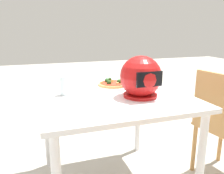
% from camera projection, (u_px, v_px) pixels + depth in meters
% --- Properties ---
extents(dining_table, '(1.00, 1.04, 0.77)m').
position_uv_depth(dining_table, '(111.00, 105.00, 1.66)').
color(dining_table, white).
rests_on(dining_table, ground).
extents(pizza_plate, '(0.28, 0.28, 0.01)m').
position_uv_depth(pizza_plate, '(113.00, 86.00, 1.81)').
color(pizza_plate, white).
rests_on(pizza_plate, dining_table).
extents(pizza, '(0.23, 0.23, 0.05)m').
position_uv_depth(pizza, '(113.00, 83.00, 1.81)').
color(pizza, tan).
rests_on(pizza, pizza_plate).
extents(motorcycle_helmet, '(0.27, 0.27, 0.27)m').
position_uv_depth(motorcycle_helmet, '(141.00, 77.00, 1.52)').
color(motorcycle_helmet, '#B21414').
rests_on(motorcycle_helmet, dining_table).
extents(drinking_glass, '(0.07, 0.07, 0.13)m').
position_uv_depth(drinking_glass, '(65.00, 86.00, 1.57)').
color(drinking_glass, silver).
rests_on(drinking_glass, dining_table).
extents(chair_side, '(0.46, 0.46, 0.90)m').
position_uv_depth(chair_side, '(221.00, 121.00, 1.82)').
color(chair_side, '#B7844C').
rests_on(chair_side, ground).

